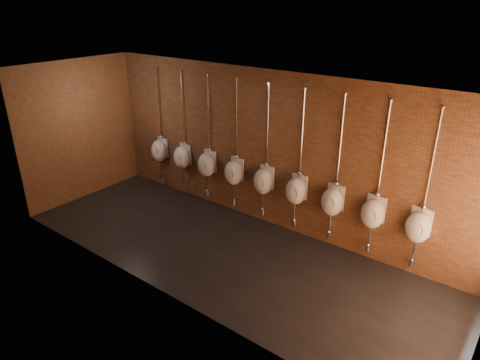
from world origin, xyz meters
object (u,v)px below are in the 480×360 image
at_px(urinal_7, 373,213).
at_px(urinal_6, 332,201).
at_px(urinal_2, 207,164).
at_px(urinal_3, 234,172).
at_px(urinal_8, 418,226).
at_px(urinal_5, 296,190).
at_px(urinal_1, 182,157).
at_px(urinal_0, 159,150).
at_px(urinal_4, 263,181).

bearing_deg(urinal_7, urinal_6, 180.00).
xyz_separation_m(urinal_2, urinal_6, (3.07, 0.00, 0.00)).
relative_size(urinal_2, urinal_3, 1.00).
height_order(urinal_3, urinal_8, same).
height_order(urinal_3, urinal_5, same).
xyz_separation_m(urinal_1, urinal_5, (3.07, 0.00, 0.00)).
distance_m(urinal_0, urinal_7, 5.37).
height_order(urinal_4, urinal_5, same).
bearing_deg(urinal_5, urinal_0, 180.00).
xyz_separation_m(urinal_0, urinal_7, (5.37, 0.00, 0.00)).
bearing_deg(urinal_0, urinal_7, 0.00).
relative_size(urinal_5, urinal_6, 1.00).
bearing_deg(urinal_7, urinal_2, 180.00).
distance_m(urinal_2, urinal_3, 0.77).
xyz_separation_m(urinal_1, urinal_7, (4.60, 0.00, 0.00)).
bearing_deg(urinal_1, urinal_0, 180.00).
distance_m(urinal_1, urinal_7, 4.60).
distance_m(urinal_2, urinal_4, 1.53).
height_order(urinal_2, urinal_5, same).
bearing_deg(urinal_8, urinal_2, 180.00).
height_order(urinal_6, urinal_7, same).
xyz_separation_m(urinal_6, urinal_7, (0.77, 0.00, 0.00)).
height_order(urinal_0, urinal_7, same).
distance_m(urinal_0, urinal_2, 1.53).
relative_size(urinal_0, urinal_3, 1.00).
xyz_separation_m(urinal_4, urinal_5, (0.77, 0.00, 0.00)).
xyz_separation_m(urinal_0, urinal_4, (3.07, 0.00, 0.00)).
bearing_deg(urinal_3, urinal_5, 0.00).
bearing_deg(urinal_0, urinal_3, 0.00).
xyz_separation_m(urinal_0, urinal_8, (6.13, 0.00, 0.00)).
relative_size(urinal_3, urinal_4, 1.00).
bearing_deg(urinal_5, urinal_6, 0.00).
relative_size(urinal_2, urinal_4, 1.00).
bearing_deg(urinal_4, urinal_0, 180.00).
height_order(urinal_4, urinal_7, same).
distance_m(urinal_0, urinal_1, 0.77).
distance_m(urinal_7, urinal_8, 0.77).
bearing_deg(urinal_6, urinal_5, 180.00).
height_order(urinal_0, urinal_4, same).
bearing_deg(urinal_0, urinal_1, 0.00).
bearing_deg(urinal_3, urinal_1, 180.00).
relative_size(urinal_1, urinal_8, 1.00).
bearing_deg(urinal_3, urinal_8, 0.00).
xyz_separation_m(urinal_3, urinal_6, (2.30, 0.00, 0.00)).
distance_m(urinal_4, urinal_6, 1.53).
bearing_deg(urinal_3, urinal_4, 0.00).
height_order(urinal_0, urinal_3, same).
relative_size(urinal_2, urinal_8, 1.00).
height_order(urinal_5, urinal_7, same).
bearing_deg(urinal_2, urinal_0, 180.00).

